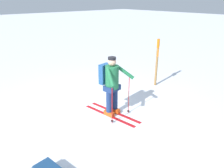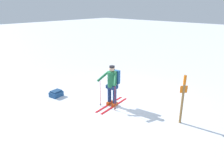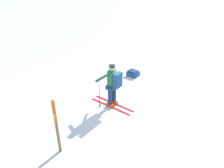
{
  "view_description": "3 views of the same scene",
  "coord_description": "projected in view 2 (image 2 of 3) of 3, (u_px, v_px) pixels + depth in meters",
  "views": [
    {
      "loc": [
        -3.32,
        -4.58,
        3.0
      ],
      "look_at": [
        0.15,
        -0.61,
        0.89
      ],
      "focal_mm": 35.0,
      "sensor_mm": 36.0,
      "label": 1
    },
    {
      "loc": [
        5.48,
        -6.35,
        3.78
      ],
      "look_at": [
        0.15,
        -0.61,
        0.89
      ],
      "focal_mm": 35.0,
      "sensor_mm": 36.0,
      "label": 2
    },
    {
      "loc": [
        4.84,
        4.11,
        4.63
      ],
      "look_at": [
        0.15,
        -0.61,
        0.89
      ],
      "focal_mm": 35.0,
      "sensor_mm": 36.0,
      "label": 3
    }
  ],
  "objects": [
    {
      "name": "ground_plane",
      "position": [
        119.0,
        99.0,
        9.17
      ],
      "size": [
        80.0,
        80.0,
        0.0
      ],
      "primitive_type": "plane",
      "color": "white"
    },
    {
      "name": "dropped_backpack",
      "position": [
        56.0,
        94.0,
        9.44
      ],
      "size": [
        0.46,
        0.55,
        0.27
      ],
      "color": "navy",
      "rests_on": "ground_plane"
    },
    {
      "name": "skier",
      "position": [
        112.0,
        83.0,
        8.36
      ],
      "size": [
        0.89,
        1.76,
        1.62
      ],
      "color": "red",
      "rests_on": "ground_plane"
    },
    {
      "name": "trail_marker",
      "position": [
        183.0,
        95.0,
        7.04
      ],
      "size": [
        0.18,
        0.19,
        1.69
      ],
      "color": "olive",
      "rests_on": "ground_plane"
    }
  ]
}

